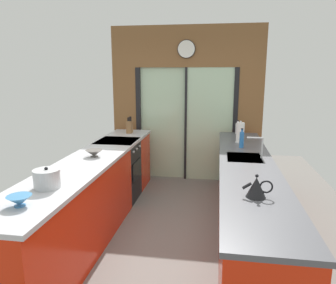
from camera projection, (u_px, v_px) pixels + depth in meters
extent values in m
cube|color=slate|center=(171.00, 222.00, 4.21)|extent=(5.04, 7.60, 0.02)
cube|color=brown|center=(187.00, 46.00, 5.45)|extent=(2.64, 0.08, 0.70)
cube|color=#B2D1AD|center=(163.00, 124.00, 5.82)|extent=(0.80, 0.02, 2.00)
cube|color=#B2D1AD|center=(209.00, 125.00, 5.65)|extent=(0.80, 0.02, 2.00)
cube|color=black|center=(139.00, 123.00, 5.86)|extent=(0.08, 0.10, 2.00)
cube|color=black|center=(235.00, 126.00, 5.60)|extent=(0.08, 0.10, 2.00)
cube|color=black|center=(186.00, 125.00, 5.73)|extent=(0.04, 0.10, 2.00)
cube|color=brown|center=(126.00, 123.00, 5.90)|extent=(0.42, 0.08, 2.00)
cube|color=brown|center=(249.00, 126.00, 5.56)|extent=(0.42, 0.08, 2.00)
cylinder|color=white|center=(186.00, 49.00, 5.40)|extent=(0.29, 0.03, 0.29)
torus|color=black|center=(186.00, 49.00, 5.40)|extent=(0.31, 0.02, 0.31)
cube|color=red|center=(72.00, 216.00, 3.36)|extent=(0.58, 2.55, 0.88)
cube|color=red|center=(129.00, 160.00, 5.48)|extent=(0.58, 0.65, 0.88)
cube|color=#BCBCC1|center=(93.00, 158.00, 3.86)|extent=(0.62, 3.80, 0.04)
cube|color=red|center=(245.00, 203.00, 3.68)|extent=(0.58, 3.80, 0.88)
cube|color=#4C4C51|center=(247.00, 165.00, 3.59)|extent=(0.62, 3.80, 0.04)
cube|color=#B7BABC|center=(244.00, 159.00, 3.83)|extent=(0.40, 0.48, 0.05)
cylinder|color=#B7BABC|center=(262.00, 148.00, 3.77)|extent=(0.02, 0.02, 0.25)
cylinder|color=#B7BABC|center=(255.00, 138.00, 3.76)|extent=(0.18, 0.02, 0.02)
cube|color=black|center=(118.00, 171.00, 4.88)|extent=(0.58, 0.60, 0.88)
cube|color=black|center=(137.00, 170.00, 4.82)|extent=(0.01, 0.48, 0.28)
cube|color=black|center=(117.00, 141.00, 4.78)|extent=(0.58, 0.60, 0.03)
cylinder|color=#B7BABC|center=(134.00, 152.00, 4.58)|extent=(0.02, 0.04, 0.04)
cylinder|color=#B7BABC|center=(137.00, 149.00, 4.76)|extent=(0.02, 0.04, 0.04)
cylinder|color=#B7BABC|center=(140.00, 146.00, 4.93)|extent=(0.02, 0.04, 0.04)
cylinder|color=teal|center=(20.00, 206.00, 2.42)|extent=(0.08, 0.08, 0.01)
cone|color=teal|center=(19.00, 200.00, 2.41)|extent=(0.19, 0.19, 0.08)
cylinder|color=#514C47|center=(94.00, 156.00, 3.85)|extent=(0.09, 0.09, 0.01)
cone|color=#514C47|center=(94.00, 153.00, 3.84)|extent=(0.20, 0.20, 0.07)
cube|color=brown|center=(130.00, 127.00, 5.35)|extent=(0.08, 0.14, 0.20)
cylinder|color=black|center=(128.00, 120.00, 5.33)|extent=(0.02, 0.02, 0.07)
cylinder|color=black|center=(129.00, 119.00, 5.33)|extent=(0.02, 0.02, 0.08)
cylinder|color=black|center=(130.00, 119.00, 5.32)|extent=(0.02, 0.02, 0.09)
cylinder|color=black|center=(131.00, 119.00, 5.32)|extent=(0.02, 0.02, 0.09)
cylinder|color=#B7BABC|center=(47.00, 179.00, 2.80)|extent=(0.23, 0.23, 0.15)
cylinder|color=#B7BABC|center=(46.00, 170.00, 2.78)|extent=(0.23, 0.23, 0.01)
sphere|color=black|center=(46.00, 168.00, 2.77)|extent=(0.03, 0.03, 0.03)
cone|color=black|center=(256.00, 187.00, 2.58)|extent=(0.16, 0.16, 0.17)
sphere|color=black|center=(257.00, 176.00, 2.56)|extent=(0.03, 0.03, 0.03)
cylinder|color=black|center=(247.00, 186.00, 2.59)|extent=(0.08, 0.02, 0.07)
torus|color=black|center=(266.00, 187.00, 2.57)|extent=(0.11, 0.01, 0.11)
cylinder|color=#286BB7|center=(242.00, 140.00, 4.30)|extent=(0.06, 0.06, 0.21)
cylinder|color=#286BB7|center=(242.00, 131.00, 4.27)|extent=(0.03, 0.03, 0.04)
cylinder|color=black|center=(242.00, 129.00, 4.27)|extent=(0.03, 0.03, 0.01)
cylinder|color=silver|center=(237.00, 128.00, 5.30)|extent=(0.07, 0.07, 0.18)
cylinder|color=silver|center=(238.00, 122.00, 5.27)|extent=(0.03, 0.03, 0.04)
cylinder|color=black|center=(238.00, 120.00, 5.27)|extent=(0.04, 0.04, 0.01)
cylinder|color=#B7BABC|center=(240.00, 142.00, 4.63)|extent=(0.13, 0.13, 0.01)
cylinder|color=white|center=(240.00, 132.00, 4.60)|extent=(0.11, 0.11, 0.28)
sphere|color=#B7BABC|center=(241.00, 122.00, 4.57)|extent=(0.03, 0.03, 0.03)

